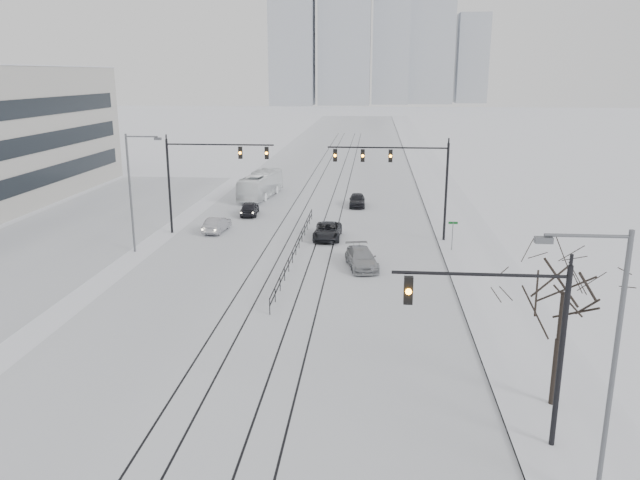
% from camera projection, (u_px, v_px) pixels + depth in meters
% --- Properties ---
extents(road, '(22.00, 260.00, 0.02)m').
position_uv_depth(road, '(326.00, 186.00, 75.81)').
color(road, silver).
rests_on(road, ground).
extents(sidewalk_east, '(5.00, 260.00, 0.16)m').
position_uv_depth(sidewalk_east, '(439.00, 187.00, 74.66)').
color(sidewalk_east, white).
rests_on(sidewalk_east, ground).
extents(curb, '(0.10, 260.00, 0.12)m').
position_uv_depth(curb, '(418.00, 187.00, 74.87)').
color(curb, gray).
rests_on(curb, ground).
extents(parking_strip, '(14.00, 60.00, 0.03)m').
position_uv_depth(parking_strip, '(72.00, 233.00, 53.42)').
color(parking_strip, silver).
rests_on(parking_strip, ground).
extents(tram_rails, '(5.30, 180.00, 0.01)m').
position_uv_depth(tram_rails, '(310.00, 224.00, 56.56)').
color(tram_rails, black).
rests_on(tram_rails, ground).
extents(skyline, '(96.00, 48.00, 72.00)m').
position_uv_depth(skyline, '(375.00, 33.00, 273.08)').
color(skyline, '#A6ACB6').
rests_on(skyline, ground).
extents(traffic_mast_near, '(6.10, 0.37, 7.00)m').
position_uv_depth(traffic_mast_near, '(516.00, 331.00, 21.76)').
color(traffic_mast_near, black).
rests_on(traffic_mast_near, ground).
extents(traffic_mast_ne, '(9.60, 0.37, 8.00)m').
position_uv_depth(traffic_mast_ne, '(405.00, 171.00, 49.58)').
color(traffic_mast_ne, black).
rests_on(traffic_mast_ne, ground).
extents(traffic_mast_nw, '(9.10, 0.37, 8.00)m').
position_uv_depth(traffic_mast_nw, '(203.00, 169.00, 51.98)').
color(traffic_mast_nw, black).
rests_on(traffic_mast_nw, ground).
extents(street_light_east, '(2.73, 0.25, 9.00)m').
position_uv_depth(street_light_east, '(605.00, 353.00, 18.55)').
color(street_light_east, '#595B60').
rests_on(street_light_east, ground).
extents(street_light_west, '(2.73, 0.25, 9.00)m').
position_uv_depth(street_light_west, '(134.00, 185.00, 46.61)').
color(street_light_west, '#595B60').
rests_on(street_light_west, ground).
extents(bare_tree, '(4.40, 4.40, 6.10)m').
position_uv_depth(bare_tree, '(562.00, 304.00, 24.47)').
color(bare_tree, black).
rests_on(bare_tree, ground).
extents(median_fence, '(0.06, 24.00, 1.00)m').
position_uv_depth(median_fence, '(296.00, 249.00, 46.80)').
color(median_fence, black).
rests_on(median_fence, ground).
extents(street_sign, '(0.70, 0.06, 2.40)m').
position_uv_depth(street_sign, '(453.00, 232.00, 47.46)').
color(street_sign, '#595B60').
rests_on(street_sign, ground).
extents(sedan_sb_inner, '(1.91, 4.09, 1.35)m').
position_uv_depth(sedan_sb_inner, '(250.00, 208.00, 60.14)').
color(sedan_sb_inner, black).
rests_on(sedan_sb_inner, ground).
extents(sedan_sb_outer, '(1.72, 4.05, 1.30)m').
position_uv_depth(sedan_sb_outer, '(217.00, 225.00, 53.77)').
color(sedan_sb_outer, '#929399').
rests_on(sedan_sb_outer, ground).
extents(sedan_nb_front, '(2.21, 4.70, 1.30)m').
position_uv_depth(sedan_nb_front, '(328.00, 231.00, 51.54)').
color(sedan_nb_front, black).
rests_on(sedan_nb_front, ground).
extents(sedan_nb_right, '(2.78, 4.93, 1.35)m').
position_uv_depth(sedan_nb_right, '(361.00, 258.00, 43.84)').
color(sedan_nb_right, '#96989D').
rests_on(sedan_nb_right, ground).
extents(sedan_nb_far, '(1.68, 4.01, 1.36)m').
position_uv_depth(sedan_nb_far, '(357.00, 200.00, 64.08)').
color(sedan_nb_far, black).
rests_on(sedan_nb_far, ground).
extents(box_truck, '(3.51, 10.13, 2.76)m').
position_uv_depth(box_truck, '(261.00, 185.00, 68.57)').
color(box_truck, white).
rests_on(box_truck, ground).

